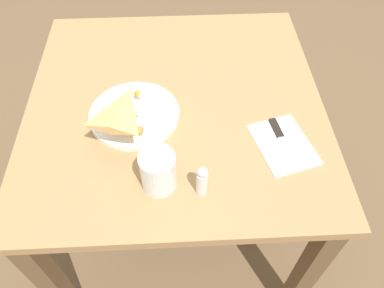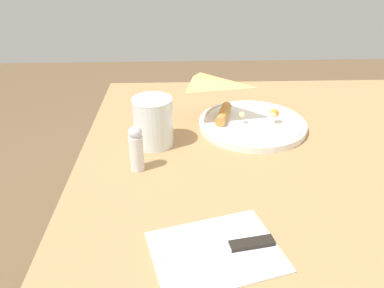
{
  "view_description": "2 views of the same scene",
  "coord_description": "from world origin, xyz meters",
  "px_view_note": "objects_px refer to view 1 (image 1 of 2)",
  "views": [
    {
      "loc": [
        0.81,
        0.01,
        1.5
      ],
      "look_at": [
        0.23,
        0.04,
        0.78
      ],
      "focal_mm": 35.0,
      "sensor_mm": 36.0,
      "label": 1
    },
    {
      "loc": [
        0.23,
        0.69,
        1.12
      ],
      "look_at": [
        0.21,
        0.07,
        0.77
      ],
      "focal_mm": 35.0,
      "sensor_mm": 36.0,
      "label": 2
    }
  ],
  "objects_px": {
    "plate_pizza": "(134,113)",
    "napkin_folded": "(283,144)",
    "butter_knife": "(282,141)",
    "milk_glass": "(158,171)",
    "dining_table": "(176,124)",
    "salt_shaker": "(202,180)"
  },
  "relations": [
    {
      "from": "butter_knife",
      "to": "salt_shaker",
      "type": "relative_size",
      "value": 1.93
    },
    {
      "from": "plate_pizza",
      "to": "napkin_folded",
      "type": "bearing_deg",
      "value": 72.97
    },
    {
      "from": "napkin_folded",
      "to": "butter_knife",
      "type": "height_order",
      "value": "butter_knife"
    },
    {
      "from": "butter_knife",
      "to": "milk_glass",
      "type": "bearing_deg",
      "value": -80.87
    },
    {
      "from": "dining_table",
      "to": "milk_glass",
      "type": "bearing_deg",
      "value": -8.64
    },
    {
      "from": "dining_table",
      "to": "butter_knife",
      "type": "xyz_separation_m",
      "value": [
        0.18,
        0.29,
        0.11
      ]
    },
    {
      "from": "plate_pizza",
      "to": "dining_table",
      "type": "bearing_deg",
      "value": 116.68
    },
    {
      "from": "plate_pizza",
      "to": "milk_glass",
      "type": "height_order",
      "value": "milk_glass"
    },
    {
      "from": "dining_table",
      "to": "plate_pizza",
      "type": "xyz_separation_m",
      "value": [
        0.06,
        -0.12,
        0.12
      ]
    },
    {
      "from": "plate_pizza",
      "to": "napkin_folded",
      "type": "xyz_separation_m",
      "value": [
        0.13,
        0.41,
        -0.01
      ]
    },
    {
      "from": "dining_table",
      "to": "salt_shaker",
      "type": "relative_size",
      "value": 9.43
    },
    {
      "from": "milk_glass",
      "to": "napkin_folded",
      "type": "distance_m",
      "value": 0.36
    },
    {
      "from": "napkin_folded",
      "to": "butter_knife",
      "type": "bearing_deg",
      "value": -169.83
    },
    {
      "from": "salt_shaker",
      "to": "dining_table",
      "type": "bearing_deg",
      "value": -169.51
    },
    {
      "from": "napkin_folded",
      "to": "salt_shaker",
      "type": "bearing_deg",
      "value": -59.58
    },
    {
      "from": "milk_glass",
      "to": "butter_knife",
      "type": "xyz_separation_m",
      "value": [
        -0.12,
        0.33,
        -0.05
      ]
    },
    {
      "from": "dining_table",
      "to": "butter_knife",
      "type": "relative_size",
      "value": 4.9
    },
    {
      "from": "butter_knife",
      "to": "salt_shaker",
      "type": "distance_m",
      "value": 0.28
    },
    {
      "from": "napkin_folded",
      "to": "dining_table",
      "type": "bearing_deg",
      "value": -122.38
    },
    {
      "from": "napkin_folded",
      "to": "salt_shaker",
      "type": "height_order",
      "value": "salt_shaker"
    },
    {
      "from": "plate_pizza",
      "to": "napkin_folded",
      "type": "relative_size",
      "value": 1.2
    },
    {
      "from": "dining_table",
      "to": "milk_glass",
      "type": "xyz_separation_m",
      "value": [
        0.29,
        -0.04,
        0.16
      ]
    }
  ]
}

